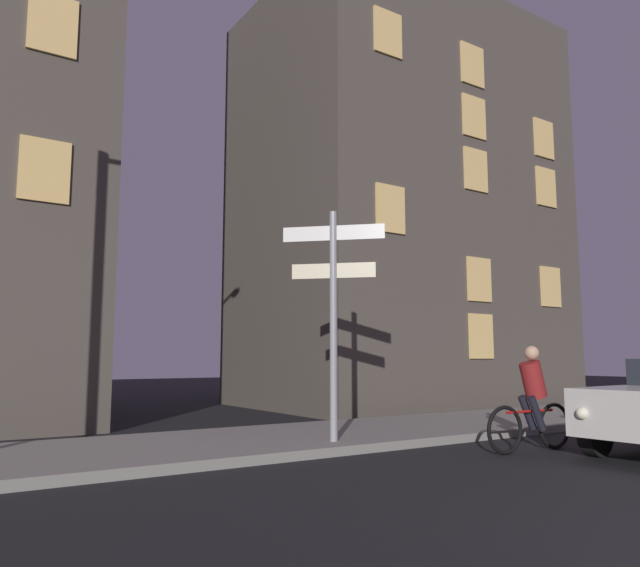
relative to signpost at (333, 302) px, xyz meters
The scene contains 4 objects.
sidewalk_kerb 2.51m from the signpost, 110.95° to the left, with size 40.00×3.19×0.14m, color gray.
signpost is the anchor object (origin of this frame).
cyclist 3.43m from the signpost, 35.86° to the right, with size 1.82×0.35×1.61m.
building_right_block 10.43m from the signpost, 42.53° to the left, with size 9.34×6.48×12.23m.
Camera 1 is at (-5.09, -1.42, 1.42)m, focal length 34.05 mm.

